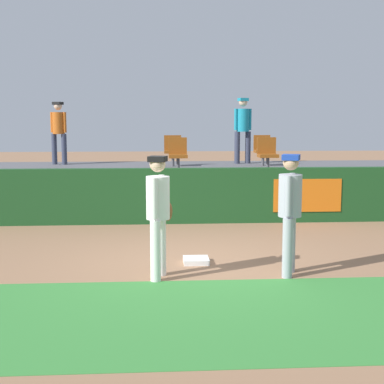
{
  "coord_description": "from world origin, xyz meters",
  "views": [
    {
      "loc": [
        -0.6,
        -8.44,
        2.27
      ],
      "look_at": [
        0.01,
        1.05,
        1.0
      ],
      "focal_mm": 51.68,
      "sensor_mm": 36.0,
      "label": 1
    }
  ],
  "objects_px": {
    "seat_back_center": "(173,149)",
    "seat_back_right": "(263,149)",
    "spectator_capped": "(59,128)",
    "seat_front_center": "(178,153)",
    "player_runner_visitor": "(290,206)",
    "first_base": "(196,260)",
    "player_fielder_home": "(158,208)",
    "spectator_hooded": "(243,126)",
    "seat_front_right": "(267,153)"
  },
  "relations": [
    {
      "from": "first_base",
      "to": "seat_front_center",
      "type": "relative_size",
      "value": 0.48
    },
    {
      "from": "seat_front_center",
      "to": "first_base",
      "type": "bearing_deg",
      "value": -88.88
    },
    {
      "from": "player_runner_visitor",
      "to": "seat_front_right",
      "type": "relative_size",
      "value": 2.09
    },
    {
      "from": "player_fielder_home",
      "to": "seat_front_right",
      "type": "height_order",
      "value": "seat_front_right"
    },
    {
      "from": "seat_back_right",
      "to": "seat_front_right",
      "type": "height_order",
      "value": "same"
    },
    {
      "from": "seat_back_right",
      "to": "seat_front_right",
      "type": "relative_size",
      "value": 1.0
    },
    {
      "from": "spectator_capped",
      "to": "player_fielder_home",
      "type": "bearing_deg",
      "value": 129.13
    },
    {
      "from": "player_fielder_home",
      "to": "player_runner_visitor",
      "type": "relative_size",
      "value": 0.99
    },
    {
      "from": "player_runner_visitor",
      "to": "spectator_hooded",
      "type": "xyz_separation_m",
      "value": [
        0.58,
        8.13,
        1.04
      ]
    },
    {
      "from": "player_fielder_home",
      "to": "spectator_hooded",
      "type": "xyz_separation_m",
      "value": [
        2.47,
        8.17,
        1.05
      ]
    },
    {
      "from": "first_base",
      "to": "player_fielder_home",
      "type": "distance_m",
      "value": 1.38
    },
    {
      "from": "seat_front_center",
      "to": "seat_back_center",
      "type": "distance_m",
      "value": 1.8
    },
    {
      "from": "spectator_capped",
      "to": "player_runner_visitor",
      "type": "bearing_deg",
      "value": 140.23
    },
    {
      "from": "first_base",
      "to": "player_runner_visitor",
      "type": "height_order",
      "value": "player_runner_visitor"
    },
    {
      "from": "first_base",
      "to": "spectator_capped",
      "type": "distance_m",
      "value": 8.34
    },
    {
      "from": "spectator_hooded",
      "to": "player_runner_visitor",
      "type": "bearing_deg",
      "value": 72.47
    },
    {
      "from": "player_runner_visitor",
      "to": "seat_front_right",
      "type": "height_order",
      "value": "seat_front_right"
    },
    {
      "from": "player_runner_visitor",
      "to": "seat_back_center",
      "type": "xyz_separation_m",
      "value": [
        -1.46,
        7.37,
        0.42
      ]
    },
    {
      "from": "player_fielder_home",
      "to": "seat_front_right",
      "type": "bearing_deg",
      "value": 169.27
    },
    {
      "from": "player_fielder_home",
      "to": "spectator_capped",
      "type": "height_order",
      "value": "spectator_capped"
    },
    {
      "from": "seat_front_right",
      "to": "player_fielder_home",
      "type": "bearing_deg",
      "value": -115.52
    },
    {
      "from": "seat_back_center",
      "to": "spectator_capped",
      "type": "height_order",
      "value": "spectator_capped"
    },
    {
      "from": "first_base",
      "to": "seat_back_center",
      "type": "distance_m",
      "value": 6.77
    },
    {
      "from": "seat_back_center",
      "to": "seat_front_center",
      "type": "bearing_deg",
      "value": -87.81
    },
    {
      "from": "player_runner_visitor",
      "to": "seat_back_center",
      "type": "bearing_deg",
      "value": -147.51
    },
    {
      "from": "player_fielder_home",
      "to": "seat_front_center",
      "type": "relative_size",
      "value": 2.08
    },
    {
      "from": "seat_back_center",
      "to": "seat_back_right",
      "type": "bearing_deg",
      "value": -0.0
    },
    {
      "from": "first_base",
      "to": "seat_back_center",
      "type": "height_order",
      "value": "seat_back_center"
    },
    {
      "from": "player_runner_visitor",
      "to": "seat_front_center",
      "type": "bearing_deg",
      "value": -144.68
    },
    {
      "from": "seat_back_center",
      "to": "spectator_capped",
      "type": "relative_size",
      "value": 0.48
    },
    {
      "from": "player_fielder_home",
      "to": "spectator_capped",
      "type": "relative_size",
      "value": 1.0
    },
    {
      "from": "first_base",
      "to": "seat_back_center",
      "type": "xyz_separation_m",
      "value": [
        -0.16,
        6.62,
        1.4
      ]
    },
    {
      "from": "first_base",
      "to": "seat_back_right",
      "type": "relative_size",
      "value": 0.48
    },
    {
      "from": "player_fielder_home",
      "to": "spectator_hooded",
      "type": "bearing_deg",
      "value": 177.97
    },
    {
      "from": "player_fielder_home",
      "to": "seat_back_right",
      "type": "xyz_separation_m",
      "value": [
        2.91,
        7.41,
        0.43
      ]
    },
    {
      "from": "player_fielder_home",
      "to": "seat_front_center",
      "type": "height_order",
      "value": "seat_front_center"
    },
    {
      "from": "seat_back_center",
      "to": "spectator_capped",
      "type": "distance_m",
      "value": 3.33
    },
    {
      "from": "seat_back_right",
      "to": "spectator_capped",
      "type": "xyz_separation_m",
      "value": [
        -5.68,
        0.76,
        0.55
      ]
    },
    {
      "from": "seat_back_center",
      "to": "spectator_hooded",
      "type": "bearing_deg",
      "value": 20.41
    },
    {
      "from": "first_base",
      "to": "player_fielder_home",
      "type": "xyz_separation_m",
      "value": [
        -0.59,
        -0.79,
        0.97
      ]
    },
    {
      "from": "player_runner_visitor",
      "to": "seat_front_center",
      "type": "xyz_separation_m",
      "value": [
        -1.4,
        5.56,
        0.42
      ]
    },
    {
      "from": "seat_front_center",
      "to": "spectator_hooded",
      "type": "xyz_separation_m",
      "value": [
        1.97,
        2.56,
        0.62
      ]
    },
    {
      "from": "seat_front_center",
      "to": "spectator_capped",
      "type": "relative_size",
      "value": 0.48
    },
    {
      "from": "first_base",
      "to": "player_runner_visitor",
      "type": "xyz_separation_m",
      "value": [
        1.3,
        -0.74,
        0.98
      ]
    },
    {
      "from": "player_fielder_home",
      "to": "spectator_hooded",
      "type": "relative_size",
      "value": 0.93
    },
    {
      "from": "seat_front_right",
      "to": "spectator_hooded",
      "type": "distance_m",
      "value": 2.64
    },
    {
      "from": "player_runner_visitor",
      "to": "first_base",
      "type": "bearing_deg",
      "value": -98.56
    },
    {
      "from": "seat_front_right",
      "to": "seat_back_center",
      "type": "bearing_deg",
      "value": 141.35
    },
    {
      "from": "seat_back_right",
      "to": "player_runner_visitor",
      "type": "bearing_deg",
      "value": -97.85
    },
    {
      "from": "player_runner_visitor",
      "to": "spectator_capped",
      "type": "relative_size",
      "value": 1.0
    }
  ]
}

